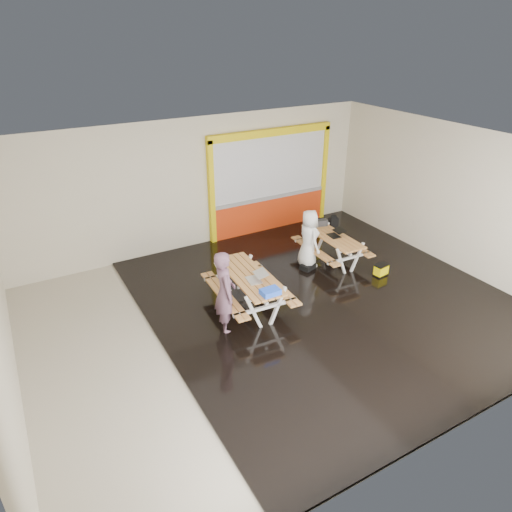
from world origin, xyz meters
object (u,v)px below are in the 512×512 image
laptop_right (336,234)px  blue_pouch (270,292)px  backpack (333,223)px  person_left (225,292)px  fluke_bag (381,270)px  laptop_left (256,278)px  toolbox (320,223)px  dark_case (308,266)px  picnic_table_right (332,242)px  person_right (309,239)px  picnic_table_left (249,283)px

laptop_right → blue_pouch: blue_pouch is taller
blue_pouch → backpack: blue_pouch is taller
person_left → fluke_bag: bearing=-75.2°
laptop_left → toolbox: (2.96, 1.79, -0.04)m
dark_case → fluke_bag: 1.78m
dark_case → fluke_bag: fluke_bag is taller
toolbox → fluke_bag: size_ratio=1.10×
toolbox → fluke_bag: (0.47, -1.91, -0.65)m
laptop_right → dark_case: bearing=-177.5°
laptop_right → fluke_bag: 1.43m
laptop_left → dark_case: size_ratio=1.29×
picnic_table_right → fluke_bag: size_ratio=5.21×
backpack → person_right: bearing=-152.5°
laptop_right → fluke_bag: bearing=-66.5°
picnic_table_left → dark_case: (2.11, 0.76, -0.52)m
laptop_left → laptop_right: size_ratio=1.12×
picnic_table_right → fluke_bag: bearing=-65.0°
person_right → backpack: (1.30, 0.68, -0.10)m
person_left → person_right: person_left is taller
picnic_table_right → backpack: (0.61, 0.75, 0.12)m
blue_pouch → fluke_bag: bearing=8.2°
picnic_table_right → dark_case: (-0.78, -0.08, -0.47)m
person_right → picnic_table_right: bearing=-90.9°
picnic_table_right → blue_pouch: blue_pouch is taller
dark_case → toolbox: bearing=40.6°
person_left → toolbox: bearing=-48.4°
toolbox → person_left: bearing=-152.4°
person_left → fluke_bag: size_ratio=4.73×
backpack → dark_case: bearing=-149.2°
person_right → person_left: bearing=119.9°
picnic_table_left → toolbox: toolbox is taller
toolbox → backpack: size_ratio=1.00×
picnic_table_left → blue_pouch: blue_pouch is taller
person_left → laptop_right: 3.93m
person_right → dark_case: 0.70m
person_right → backpack: size_ratio=3.65×
person_left → picnic_table_left: bearing=-46.0°
toolbox → dark_case: toolbox is taller
laptop_right → backpack: (0.56, 0.80, -0.11)m
person_right → laptop_left: size_ratio=3.26×
picnic_table_left → laptop_left: size_ratio=4.74×
person_left → backpack: person_left is taller
laptop_left → backpack: laptop_left is taller
person_left → dark_case: (2.88, 1.21, -0.76)m
dark_case → person_right: bearing=58.0°
laptop_right → laptop_left: bearing=-159.9°
fluke_bag → person_left: bearing=-179.2°
person_right → picnic_table_left: bearing=117.9°
toolbox → picnic_table_left: bearing=-153.0°
person_left → laptop_left: size_ratio=3.84×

